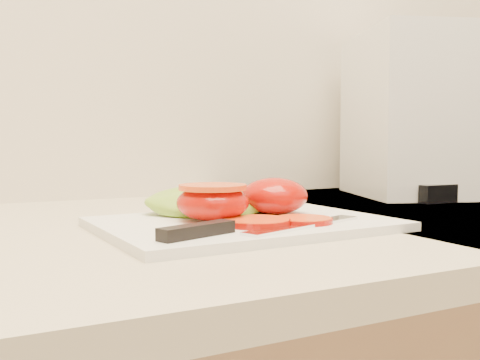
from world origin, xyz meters
name	(u,v)px	position (x,y,z in m)	size (l,w,h in m)	color
cutting_board	(244,224)	(0.03, 1.60, 0.94)	(0.32, 0.23, 0.01)	white
tomato_half_dome	(274,196)	(0.09, 1.63, 0.96)	(0.08, 0.08, 0.05)	#B71600
tomato_half_cut	(213,201)	(0.00, 1.61, 0.96)	(0.08, 0.08, 0.04)	#B71600
tomato_slice_0	(257,222)	(0.03, 1.56, 0.94)	(0.07, 0.07, 0.01)	#FB5211
tomato_slice_1	(304,220)	(0.08, 1.55, 0.94)	(0.06, 0.06, 0.01)	#FB5211
lettuce_leaf_0	(208,202)	(0.02, 1.67, 0.95)	(0.15, 0.10, 0.03)	#96C133
lettuce_leaf_1	(234,202)	(0.06, 1.68, 0.95)	(0.11, 0.08, 0.02)	#96C133
knife	(242,228)	(-0.01, 1.53, 0.94)	(0.25, 0.08, 0.01)	silver
appliance	(413,115)	(0.49, 1.80, 1.08)	(0.20, 0.25, 0.30)	white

